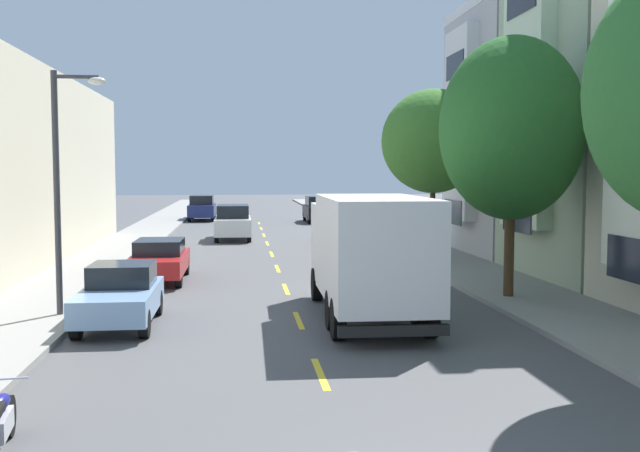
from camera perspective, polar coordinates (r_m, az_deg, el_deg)
ground_plane at (r=36.79m, az=-3.98°, el=-1.67°), size 160.00×160.00×0.00m
sidewalk_left at (r=35.20m, az=-15.47°, el=-1.97°), size 3.20×120.00×0.14m
sidewalk_right at (r=35.81m, az=7.58°, el=-1.74°), size 3.20×120.00×0.14m
lane_centerline_dashes at (r=31.33m, az=-3.56°, el=-2.70°), size 0.14×47.20×0.01m
townhouse_fourth_dove_grey at (r=36.55m, az=21.57°, el=6.57°), size 14.47×7.47×11.32m
street_tree_second at (r=22.25m, az=14.61°, el=7.31°), size 4.18×4.18×7.58m
street_tree_third at (r=30.43m, az=8.77°, el=6.50°), size 4.21×4.21×7.00m
street_lamp at (r=19.84m, az=-19.28°, el=3.90°), size 1.35×0.28×6.20m
delivery_box_truck at (r=18.91m, az=3.76°, el=-1.76°), size 2.49×7.25×3.19m
parked_sedan_red at (r=26.15m, az=-12.34°, el=-2.55°), size 1.84×4.52×1.43m
parked_suv_forest at (r=38.64m, az=2.55°, el=0.10°), size 2.04×4.84×1.93m
parked_suv_navy at (r=57.21m, az=-9.12°, el=1.42°), size 1.99×4.81×1.93m
parked_suv_black at (r=54.58m, az=-0.13°, el=1.34°), size 1.98×4.81×1.93m
parked_hatchback_sky at (r=18.91m, az=-15.21°, el=-5.19°), size 1.75×4.00×1.50m
moving_white_sedan at (r=41.03m, az=-6.76°, el=0.32°), size 1.95×4.80×1.93m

